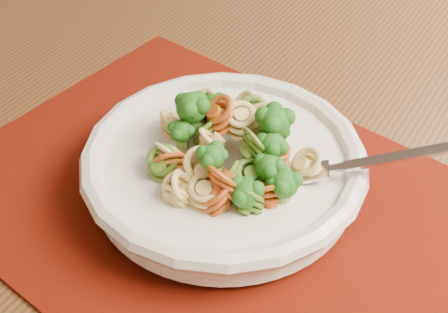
# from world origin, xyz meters

# --- Properties ---
(dining_table) EXTENTS (1.65, 1.28, 0.74)m
(dining_table) POSITION_xyz_m (-0.72, -0.36, 0.65)
(dining_table) COLOR brown
(dining_table) RESTS_ON ground
(placemat) EXTENTS (0.55, 0.49, 0.00)m
(placemat) POSITION_xyz_m (-0.77, -0.39, 0.75)
(placemat) COLOR #531103
(placemat) RESTS_ON dining_table
(pasta_bowl) EXTENTS (0.25, 0.25, 0.05)m
(pasta_bowl) POSITION_xyz_m (-0.76, -0.38, 0.78)
(pasta_bowl) COLOR silver
(pasta_bowl) RESTS_ON placemat
(pasta_broccoli_heap) EXTENTS (0.21, 0.21, 0.06)m
(pasta_broccoli_heap) POSITION_xyz_m (-0.76, -0.38, 0.79)
(pasta_broccoli_heap) COLOR tan
(pasta_broccoli_heap) RESTS_ON pasta_bowl
(fork) EXTENTS (0.18, 0.06, 0.08)m
(fork) POSITION_xyz_m (-0.68, -0.38, 0.79)
(fork) COLOR silver
(fork) RESTS_ON pasta_bowl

